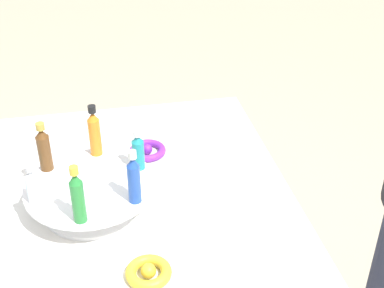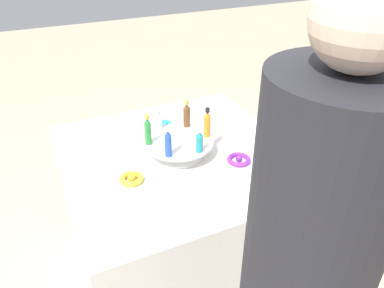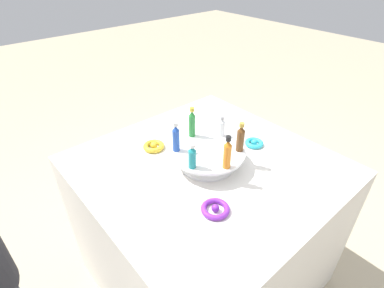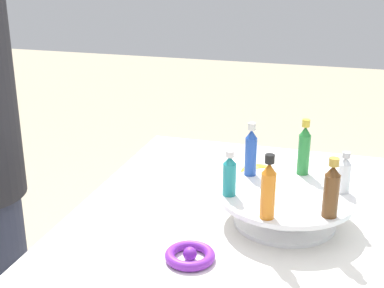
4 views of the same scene
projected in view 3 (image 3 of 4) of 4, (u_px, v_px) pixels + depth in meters
ground_plane at (203, 271)px, 1.78m from camera, size 12.00×12.00×0.00m
party_table at (205, 225)px, 1.56m from camera, size 1.04×1.04×0.80m
display_stand at (208, 156)px, 1.31m from camera, size 0.32×0.32×0.08m
bottle_green at (192, 123)px, 1.35m from camera, size 0.03×0.03×0.15m
bottle_blue at (176, 138)px, 1.26m from camera, size 0.03×0.03×0.14m
bottle_teal at (192, 157)px, 1.17m from camera, size 0.03×0.03×0.11m
bottle_orange at (227, 153)px, 1.16m from camera, size 0.03×0.03×0.14m
bottle_brown at (241, 138)px, 1.26m from camera, size 0.03×0.03×0.13m
bottle_clear at (222, 127)px, 1.36m from camera, size 0.03×0.03×0.10m
ribbon_bow_teal at (254, 143)px, 1.46m from camera, size 0.09×0.09×0.03m
ribbon_bow_gold at (154, 146)px, 1.43m from camera, size 0.10×0.10×0.03m
ribbon_bow_purple at (215, 209)px, 1.10m from camera, size 0.11×0.11×0.03m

